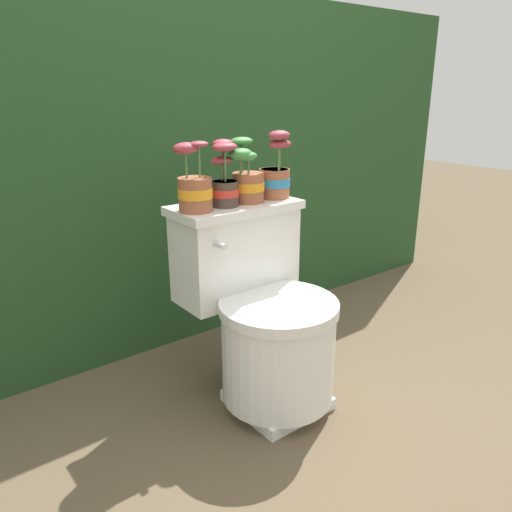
% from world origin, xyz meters
% --- Properties ---
extents(ground_plane, '(12.00, 12.00, 0.00)m').
position_xyz_m(ground_plane, '(0.00, 0.00, 0.00)').
color(ground_plane, brown).
extents(hedge_backdrop, '(3.31, 0.65, 1.47)m').
position_xyz_m(hedge_backdrop, '(0.00, 0.97, 0.73)').
color(hedge_backdrop, '#234723').
rests_on(hedge_backdrop, ground).
extents(toilet, '(0.47, 0.56, 0.70)m').
position_xyz_m(toilet, '(-0.06, 0.09, 0.32)').
color(toilet, white).
rests_on(toilet, ground).
extents(potted_plant_left, '(0.13, 0.11, 0.23)m').
position_xyz_m(potted_plant_left, '(-0.23, 0.23, 0.77)').
color(potted_plant_left, '#9E5638').
rests_on(potted_plant_left, toilet).
extents(potted_plant_midleft, '(0.11, 0.11, 0.22)m').
position_xyz_m(potted_plant_midleft, '(-0.11, 0.23, 0.78)').
color(potted_plant_midleft, '#47382D').
rests_on(potted_plant_midleft, toilet).
extents(potted_plant_middle, '(0.15, 0.12, 0.23)m').
position_xyz_m(potted_plant_middle, '(-0.01, 0.23, 0.78)').
color(potted_plant_middle, '#9E5638').
rests_on(potted_plant_middle, toilet).
extents(potted_plant_midright, '(0.12, 0.13, 0.25)m').
position_xyz_m(potted_plant_midright, '(0.11, 0.23, 0.78)').
color(potted_plant_midright, '#9E5638').
rests_on(potted_plant_midright, toilet).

